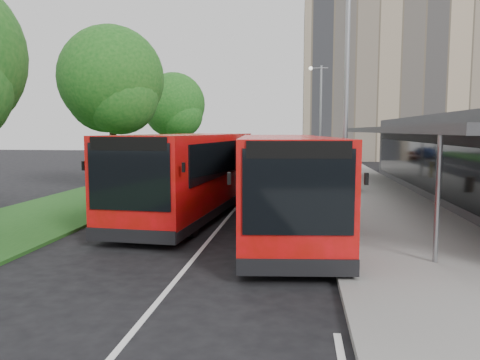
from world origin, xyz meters
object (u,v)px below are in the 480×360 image
(lamp_post_near, at_px, (344,88))
(litter_bin, at_px, (356,183))
(tree_far, at_px, (174,108))
(car_far, at_px, (271,152))
(bus_second, at_px, (192,174))
(bollard, at_px, (341,168))
(car_near, at_px, (295,155))
(lamp_post_far, at_px, (319,111))
(tree_mid, at_px, (112,86))
(bus_main, at_px, (282,183))

(lamp_post_near, distance_m, litter_bin, 9.68)
(tree_far, distance_m, litter_bin, 16.98)
(tree_far, xyz_separation_m, car_far, (6.17, 22.70, -4.34))
(lamp_post_near, xyz_separation_m, bus_second, (-5.56, 1.08, -3.11))
(bollard, bearing_deg, car_far, 103.88)
(car_near, bearing_deg, bollard, -87.55)
(bollard, xyz_separation_m, car_near, (-3.34, 20.65, -0.15))
(lamp_post_far, xyz_separation_m, car_near, (-1.95, 16.69, -4.17))
(car_near, bearing_deg, litter_bin, -89.74)
(lamp_post_far, height_order, bus_second, lamp_post_far)
(tree_mid, xyz_separation_m, bus_second, (5.57, -5.98, -3.96))
(tree_far, height_order, bus_second, tree_far)
(tree_far, distance_m, bollard, 13.57)
(bus_second, bearing_deg, litter_bin, 51.35)
(car_far, bearing_deg, bus_second, -76.61)
(lamp_post_far, bearing_deg, bus_second, -106.37)
(litter_bin, relative_size, bollard, 0.72)
(tree_far, bearing_deg, bus_second, -72.78)
(tree_far, relative_size, lamp_post_near, 0.96)
(bus_main, relative_size, bus_second, 0.99)
(bus_main, distance_m, bollard, 17.76)
(tree_far, bearing_deg, lamp_post_far, 4.87)
(lamp_post_near, distance_m, bollard, 16.60)
(litter_bin, bearing_deg, bus_second, -133.18)
(litter_bin, distance_m, car_near, 28.30)
(lamp_post_far, bearing_deg, lamp_post_near, -90.00)
(bus_second, distance_m, car_near, 35.81)
(tree_mid, xyz_separation_m, tree_far, (0.00, 12.00, -0.59))
(lamp_post_far, height_order, bus_main, lamp_post_far)
(lamp_post_far, bearing_deg, car_near, 96.66)
(tree_mid, relative_size, lamp_post_near, 1.08)
(litter_bin, relative_size, car_near, 0.24)
(lamp_post_near, height_order, lamp_post_far, same)
(lamp_post_near, distance_m, lamp_post_far, 20.00)
(tree_mid, distance_m, car_far, 35.59)
(lamp_post_near, height_order, car_near, lamp_post_near)
(tree_far, height_order, car_near, tree_far)
(lamp_post_near, relative_size, car_far, 2.08)
(litter_bin, bearing_deg, bus_main, -109.36)
(tree_mid, height_order, bollard, tree_mid)
(lamp_post_far, height_order, litter_bin, lamp_post_far)
(tree_far, relative_size, bollard, 7.06)
(lamp_post_near, relative_size, car_near, 2.48)
(tree_mid, height_order, lamp_post_near, tree_mid)
(lamp_post_near, relative_size, bus_second, 0.71)
(bus_main, height_order, bollard, bus_main)
(litter_bin, bearing_deg, car_near, 97.00)
(lamp_post_far, distance_m, bus_main, 21.69)
(car_near, bearing_deg, tree_far, -124.24)
(litter_bin, relative_size, car_far, 0.20)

